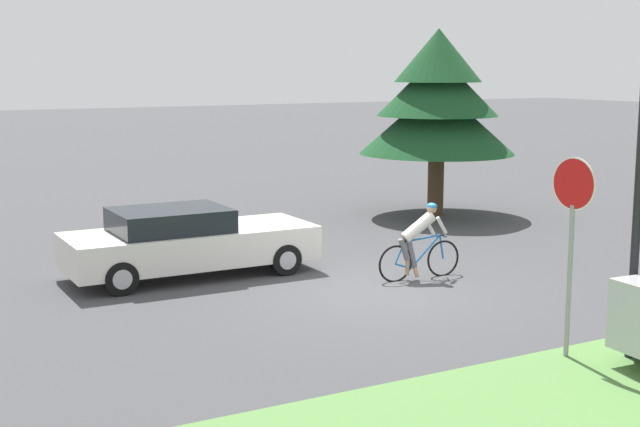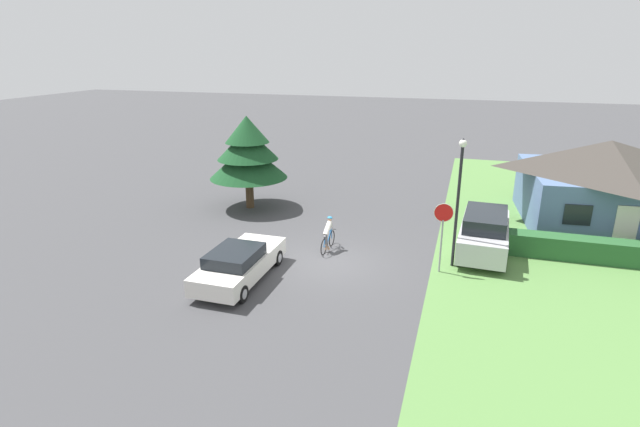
{
  "view_description": "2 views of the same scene",
  "coord_description": "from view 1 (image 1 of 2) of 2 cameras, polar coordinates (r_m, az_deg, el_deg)",
  "views": [
    {
      "loc": [
        12.96,
        -8.33,
        3.97
      ],
      "look_at": [
        -2.0,
        0.0,
        1.11
      ],
      "focal_mm": 50.0,
      "sensor_mm": 36.0,
      "label": 1
    },
    {
      "loc": [
        4.98,
        -17.75,
        8.23
      ],
      "look_at": [
        -0.73,
        1.17,
        1.63
      ],
      "focal_mm": 28.0,
      "sensor_mm": 36.0,
      "label": 2
    }
  ],
  "objects": [
    {
      "name": "ground_plane",
      "position": [
        15.91,
        3.51,
        -5.0
      ],
      "size": [
        140.0,
        140.0,
        0.0
      ],
      "primitive_type": "plane",
      "color": "#424244"
    },
    {
      "name": "conifer_tall_near",
      "position": [
        23.74,
        7.53,
        7.16
      ],
      "size": [
        4.09,
        4.09,
        4.92
      ],
      "color": "#4C3823",
      "rests_on": "ground"
    },
    {
      "name": "sedan_left_lane",
      "position": [
        17.09,
        -8.52,
        -1.81
      ],
      "size": [
        1.91,
        4.73,
        1.32
      ],
      "rotation": [
        0.0,
        0.0,
        1.56
      ],
      "color": "silver",
      "rests_on": "ground"
    },
    {
      "name": "stop_sign",
      "position": [
        12.44,
        15.85,
        -0.21
      ],
      "size": [
        0.72,
        0.08,
        2.77
      ],
      "rotation": [
        0.0,
        0.0,
        3.23
      ],
      "color": "gray",
      "rests_on": "ground"
    },
    {
      "name": "cyclist",
      "position": [
        16.77,
        6.38,
        -1.85
      ],
      "size": [
        0.44,
        1.76,
        1.45
      ],
      "rotation": [
        0.0,
        0.0,
        1.52
      ],
      "color": "black",
      "rests_on": "ground"
    }
  ]
}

